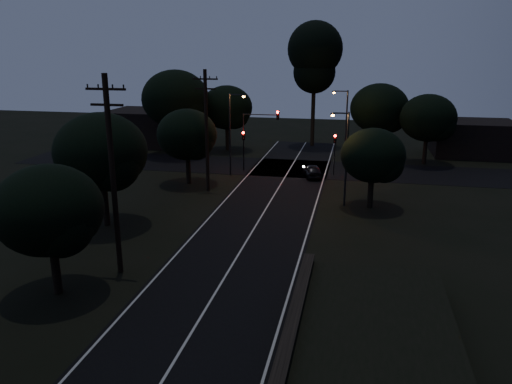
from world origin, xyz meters
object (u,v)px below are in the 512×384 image
at_px(signal_right, 335,147).
at_px(utility_pole_mid, 113,174).
at_px(utility_pole_far, 206,129).
at_px(streetlight_c, 345,152).
at_px(streetlight_a, 232,129).
at_px(tall_pine, 315,57).
at_px(signal_left, 244,143).
at_px(streetlight_b, 344,123).
at_px(car, 312,171).
at_px(signal_mast, 260,129).

bearing_deg(signal_right, utility_pole_mid, -112.99).
xyz_separation_m(utility_pole_far, streetlight_c, (11.83, -2.00, -1.13)).
height_order(utility_pole_far, streetlight_a, utility_pole_far).
relative_size(tall_pine, signal_left, 3.76).
bearing_deg(signal_left, streetlight_c, -43.76).
bearing_deg(signal_right, streetlight_b, 80.00).
bearing_deg(tall_pine, car, -84.38).
relative_size(signal_mast, streetlight_a, 0.78).
height_order(signal_left, streetlight_b, streetlight_b).
distance_m(signal_left, signal_mast, 2.26).
bearing_deg(streetlight_c, streetlight_a, 144.31).
bearing_deg(streetlight_b, signal_left, -157.95).
bearing_deg(signal_left, streetlight_b, 22.05).
xyz_separation_m(streetlight_b, streetlight_c, (0.52, -14.00, -0.29)).
height_order(utility_pole_far, tall_pine, tall_pine).
xyz_separation_m(signal_mast, car, (5.52, -1.30, -3.70)).
bearing_deg(tall_pine, streetlight_b, -68.62).
bearing_deg(streetlight_a, signal_right, 11.34).
relative_size(signal_mast, streetlight_c, 0.83).
height_order(utility_pole_mid, signal_left, utility_pole_mid).
bearing_deg(signal_mast, tall_pine, 75.38).
bearing_deg(car, streetlight_b, -132.46).
relative_size(streetlight_b, streetlight_c, 1.07).
distance_m(streetlight_a, streetlight_c, 13.72).
relative_size(utility_pole_mid, streetlight_c, 1.47).
xyz_separation_m(utility_pole_far, signal_left, (1.40, 7.99, -2.65)).
height_order(signal_right, streetlight_a, streetlight_a).
distance_m(tall_pine, streetlight_a, 19.26).
bearing_deg(utility_pole_far, car, 37.88).
height_order(tall_pine, signal_mast, tall_pine).
distance_m(signal_left, car, 7.64).
xyz_separation_m(signal_right, streetlight_b, (0.71, 4.01, 1.80)).
bearing_deg(utility_pole_mid, streetlight_b, 68.70).
height_order(tall_pine, signal_right, tall_pine).
distance_m(utility_pole_mid, signal_right, 27.30).
height_order(utility_pole_far, signal_left, utility_pole_far).
distance_m(signal_left, streetlight_c, 14.52).
xyz_separation_m(signal_left, streetlight_c, (10.43, -9.99, 1.51)).
relative_size(signal_left, signal_right, 1.00).
distance_m(signal_right, car, 3.24).
bearing_deg(signal_left, utility_pole_mid, -93.21).
relative_size(tall_pine, signal_right, 3.76).
height_order(tall_pine, signal_left, tall_pine).
height_order(signal_mast, streetlight_b, streetlight_b).
relative_size(signal_left, streetlight_c, 0.55).
xyz_separation_m(tall_pine, signal_left, (-5.60, -15.01, -8.29)).
relative_size(utility_pole_mid, utility_pole_far, 1.05).
xyz_separation_m(signal_left, streetlight_a, (-0.71, -1.99, 1.80)).
distance_m(utility_pole_mid, car, 25.72).
bearing_deg(utility_pole_far, tall_pine, 73.07).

